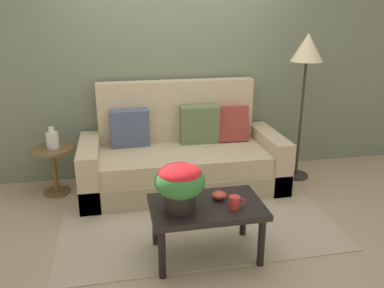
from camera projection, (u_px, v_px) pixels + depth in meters
The scene contains 11 objects.
ground_plane at pixel (194, 215), 3.87m from camera, with size 14.00×14.00×0.00m, color tan.
wall_back at pixel (173, 64), 4.56m from camera, with size 6.40×0.12×2.62m, color slate.
area_rug at pixel (192, 209), 3.97m from camera, with size 2.52×1.96×0.01m, color tan.
couch at pixel (182, 157), 4.42m from camera, with size 2.20×0.94×1.15m.
coffee_table at pixel (206, 212), 3.13m from camera, with size 0.89×0.56×0.46m.
side_table at pixel (54, 162), 4.22m from camera, with size 0.44×0.44×0.52m.
floor_lamp at pixel (307, 58), 4.31m from camera, with size 0.35×0.35×1.68m.
potted_plant at pixel (180, 182), 2.96m from camera, with size 0.39×0.39×0.36m.
coffee_mug at pixel (235, 202), 3.03m from camera, with size 0.13×0.09×0.10m.
snack_bowl at pixel (219, 195), 3.18m from camera, with size 0.12×0.12×0.06m.
table_vase at pixel (52, 139), 4.15m from camera, with size 0.13×0.13×0.23m.
Camera 1 is at (-0.69, -3.37, 1.92)m, focal length 36.87 mm.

